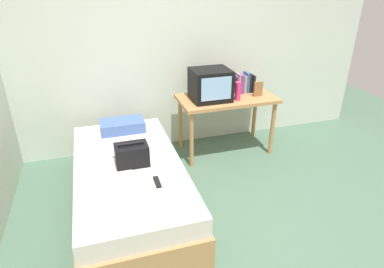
{
  "coord_description": "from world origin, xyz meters",
  "views": [
    {
      "loc": [
        -1.04,
        -1.97,
        2.07
      ],
      "look_at": [
        -0.12,
        0.98,
        0.57
      ],
      "focal_mm": 31.29,
      "sensor_mm": 36.0,
      "label": 1
    }
  ],
  "objects_px": {
    "handbag": "(132,155)",
    "remote_silver": "(114,153)",
    "book_row": "(244,83)",
    "magazine": "(122,180)",
    "picture_frame": "(258,89)",
    "remote_dark": "(157,182)",
    "pillow": "(122,126)",
    "water_bottle": "(238,91)",
    "desk": "(227,104)",
    "tv": "(210,85)",
    "bed": "(130,184)"
  },
  "relations": [
    {
      "from": "bed",
      "to": "handbag",
      "type": "xyz_separation_m",
      "value": [
        0.04,
        -0.03,
        0.34
      ]
    },
    {
      "from": "book_row",
      "to": "handbag",
      "type": "relative_size",
      "value": 0.82
    },
    {
      "from": "magazine",
      "to": "remote_dark",
      "type": "xyz_separation_m",
      "value": [
        0.28,
        -0.12,
        0.01
      ]
    },
    {
      "from": "tv",
      "to": "remote_dark",
      "type": "xyz_separation_m",
      "value": [
        -0.88,
        -1.14,
        -0.43
      ]
    },
    {
      "from": "picture_frame",
      "to": "remote_dark",
      "type": "height_order",
      "value": "picture_frame"
    },
    {
      "from": "tv",
      "to": "remote_dark",
      "type": "height_order",
      "value": "tv"
    },
    {
      "from": "handbag",
      "to": "remote_silver",
      "type": "distance_m",
      "value": 0.3
    },
    {
      "from": "book_row",
      "to": "remote_dark",
      "type": "xyz_separation_m",
      "value": [
        -1.37,
        -1.28,
        -0.36
      ]
    },
    {
      "from": "pillow",
      "to": "desk",
      "type": "bearing_deg",
      "value": 1.16
    },
    {
      "from": "desk",
      "to": "picture_frame",
      "type": "height_order",
      "value": "picture_frame"
    },
    {
      "from": "desk",
      "to": "book_row",
      "type": "height_order",
      "value": "book_row"
    },
    {
      "from": "picture_frame",
      "to": "pillow",
      "type": "relative_size",
      "value": 0.37
    },
    {
      "from": "bed",
      "to": "tv",
      "type": "xyz_separation_m",
      "value": [
        1.08,
        0.74,
        0.68
      ]
    },
    {
      "from": "remote_dark",
      "to": "remote_silver",
      "type": "xyz_separation_m",
      "value": [
        -0.3,
        0.61,
        0.0
      ]
    },
    {
      "from": "book_row",
      "to": "magazine",
      "type": "xyz_separation_m",
      "value": [
        -1.65,
        -1.16,
        -0.37
      ]
    },
    {
      "from": "magazine",
      "to": "pillow",
      "type": "bearing_deg",
      "value": 82.85
    },
    {
      "from": "bed",
      "to": "water_bottle",
      "type": "bearing_deg",
      "value": 24.47
    },
    {
      "from": "remote_dark",
      "to": "desk",
      "type": "bearing_deg",
      "value": 46.28
    },
    {
      "from": "desk",
      "to": "magazine",
      "type": "xyz_separation_m",
      "value": [
        -1.39,
        -1.04,
        -0.16
      ]
    },
    {
      "from": "pillow",
      "to": "remote_silver",
      "type": "distance_m",
      "value": 0.54
    },
    {
      "from": "water_bottle",
      "to": "magazine",
      "type": "relative_size",
      "value": 0.74
    },
    {
      "from": "pillow",
      "to": "remote_silver",
      "type": "xyz_separation_m",
      "value": [
        -0.15,
        -0.52,
        -0.05
      ]
    },
    {
      "from": "bed",
      "to": "remote_dark",
      "type": "height_order",
      "value": "remote_dark"
    },
    {
      "from": "pillow",
      "to": "remote_silver",
      "type": "height_order",
      "value": "pillow"
    },
    {
      "from": "tv",
      "to": "picture_frame",
      "type": "distance_m",
      "value": 0.6
    },
    {
      "from": "book_row",
      "to": "pillow",
      "type": "bearing_deg",
      "value": -174.58
    },
    {
      "from": "water_bottle",
      "to": "pillow",
      "type": "bearing_deg",
      "value": 175.65
    },
    {
      "from": "tv",
      "to": "remote_silver",
      "type": "height_order",
      "value": "tv"
    },
    {
      "from": "desk",
      "to": "remote_silver",
      "type": "xyz_separation_m",
      "value": [
        -1.41,
        -0.55,
        -0.16
      ]
    },
    {
      "from": "tv",
      "to": "picture_frame",
      "type": "height_order",
      "value": "tv"
    },
    {
      "from": "desk",
      "to": "pillow",
      "type": "height_order",
      "value": "desk"
    },
    {
      "from": "pillow",
      "to": "picture_frame",
      "type": "bearing_deg",
      "value": -1.94
    },
    {
      "from": "water_bottle",
      "to": "pillow",
      "type": "relative_size",
      "value": 0.45
    },
    {
      "from": "desk",
      "to": "pillow",
      "type": "distance_m",
      "value": 1.27
    },
    {
      "from": "desk",
      "to": "magazine",
      "type": "height_order",
      "value": "desk"
    },
    {
      "from": "book_row",
      "to": "picture_frame",
      "type": "distance_m",
      "value": 0.22
    },
    {
      "from": "pillow",
      "to": "magazine",
      "type": "height_order",
      "value": "pillow"
    },
    {
      "from": "handbag",
      "to": "remote_silver",
      "type": "xyz_separation_m",
      "value": [
        -0.15,
        0.24,
        -0.09
      ]
    },
    {
      "from": "picture_frame",
      "to": "remote_silver",
      "type": "height_order",
      "value": "picture_frame"
    },
    {
      "from": "handbag",
      "to": "desk",
      "type": "bearing_deg",
      "value": 32.01
    },
    {
      "from": "water_bottle",
      "to": "picture_frame",
      "type": "height_order",
      "value": "water_bottle"
    },
    {
      "from": "pillow",
      "to": "magazine",
      "type": "bearing_deg",
      "value": -97.15
    },
    {
      "from": "water_bottle",
      "to": "remote_silver",
      "type": "xyz_separation_m",
      "value": [
        -1.49,
        -0.42,
        -0.35
      ]
    },
    {
      "from": "picture_frame",
      "to": "remote_dark",
      "type": "xyz_separation_m",
      "value": [
        -1.47,
        -1.08,
        -0.34
      ]
    },
    {
      "from": "handbag",
      "to": "remote_dark",
      "type": "bearing_deg",
      "value": -67.33
    },
    {
      "from": "pillow",
      "to": "remote_silver",
      "type": "relative_size",
      "value": 3.33
    },
    {
      "from": "book_row",
      "to": "remote_silver",
      "type": "relative_size",
      "value": 1.71
    },
    {
      "from": "tv",
      "to": "handbag",
      "type": "distance_m",
      "value": 1.34
    },
    {
      "from": "magazine",
      "to": "remote_silver",
      "type": "bearing_deg",
      "value": 92.29
    },
    {
      "from": "bed",
      "to": "desk",
      "type": "height_order",
      "value": "desk"
    }
  ]
}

